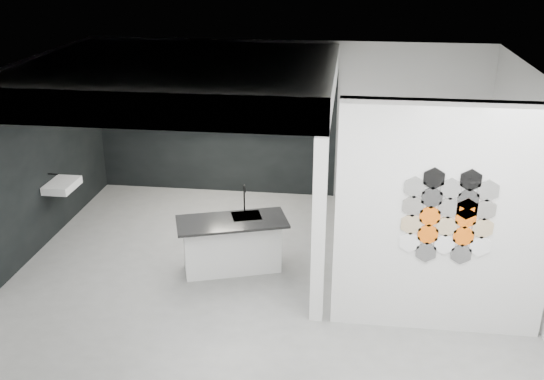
{
  "coord_description": "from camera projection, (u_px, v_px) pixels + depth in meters",
  "views": [
    {
      "loc": [
        1.09,
        -7.39,
        4.32
      ],
      "look_at": [
        0.1,
        0.3,
        1.15
      ],
      "focal_mm": 40.0,
      "sensor_mm": 36.0,
      "label": 1
    }
  ],
  "objects": [
    {
      "name": "wall_basin",
      "position": [
        62.0,
        185.0,
        9.35
      ],
      "size": [
        0.4,
        0.6,
        0.12
      ],
      "primitive_type": "cube",
      "color": "silver",
      "rests_on": "bay_clad_left"
    },
    {
      "name": "fascia_beam",
      "position": [
        137.0,
        111.0,
        6.9
      ],
      "size": [
        4.4,
        0.16,
        0.4
      ],
      "primitive_type": "cube",
      "color": "silver",
      "rests_on": "corner_column"
    },
    {
      "name": "utensil_cup",
      "position": [
        164.0,
        119.0,
        10.92
      ],
      "size": [
        0.11,
        0.11,
        0.11
      ],
      "primitive_type": "cylinder",
      "rotation": [
        0.0,
        0.0,
        -0.34
      ],
      "color": "black",
      "rests_on": "display_shelf"
    },
    {
      "name": "stockpot",
      "position": [
        150.0,
        116.0,
        10.94
      ],
      "size": [
        0.28,
        0.28,
        0.2
      ],
      "primitive_type": "cylinder",
      "rotation": [
        0.0,
        0.0,
        0.19
      ],
      "color": "black",
      "rests_on": "display_shelf"
    },
    {
      "name": "kettle",
      "position": [
        291.0,
        122.0,
        10.64
      ],
      "size": [
        0.27,
        0.27,
        0.17
      ],
      "primitive_type": "ellipsoid",
      "rotation": [
        0.0,
        0.0,
        -0.41
      ],
      "color": "black",
      "rests_on": "display_shelf"
    },
    {
      "name": "bottle_dark",
      "position": [
        188.0,
        118.0,
        10.86
      ],
      "size": [
        0.08,
        0.08,
        0.17
      ],
      "primitive_type": "cylinder",
      "rotation": [
        0.0,
        0.0,
        0.17
      ],
      "color": "black",
      "rests_on": "display_shelf"
    },
    {
      "name": "bay_clad_left",
      "position": [
        51.0,
        161.0,
        9.44
      ],
      "size": [
        0.04,
        4.0,
        2.35
      ],
      "primitive_type": "cube",
      "color": "black",
      "rests_on": "floor"
    },
    {
      "name": "floor",
      "position": [
        262.0,
        273.0,
        8.56
      ],
      "size": [
        7.0,
        6.0,
        0.01
      ],
      "primitive_type": "cube",
      "color": "slate"
    },
    {
      "name": "bay_clad_back",
      "position": [
        214.0,
        130.0,
        10.99
      ],
      "size": [
        4.4,
        0.04,
        2.35
      ],
      "primitive_type": "cube",
      "color": "black",
      "rests_on": "floor"
    },
    {
      "name": "bulkhead",
      "position": [
        181.0,
        76.0,
        8.66
      ],
      "size": [
        4.4,
        4.0,
        0.4
      ],
      "primitive_type": "cube",
      "color": "silver",
      "rests_on": "corner_column"
    },
    {
      "name": "hex_tile_cluster",
      "position": [
        449.0,
        217.0,
        6.72
      ],
      "size": [
        1.04,
        0.02,
        1.16
      ],
      "color": "white",
      "rests_on": "partition_panel"
    },
    {
      "name": "glass_bowl",
      "position": [
        293.0,
        124.0,
        10.65
      ],
      "size": [
        0.13,
        0.13,
        0.09
      ],
      "primitive_type": "cylinder",
      "rotation": [
        0.0,
        0.0,
        0.11
      ],
      "color": "gray",
      "rests_on": "display_shelf"
    },
    {
      "name": "glass_vase",
      "position": [
        293.0,
        123.0,
        10.64
      ],
      "size": [
        0.11,
        0.11,
        0.12
      ],
      "primitive_type": "cylinder",
      "rotation": [
        0.0,
        0.0,
        -0.28
      ],
      "color": "gray",
      "rests_on": "display_shelf"
    },
    {
      "name": "display_shelf",
      "position": [
        218.0,
        125.0,
        10.83
      ],
      "size": [
        3.0,
        0.15,
        0.04
      ],
      "primitive_type": "cube",
      "color": "black",
      "rests_on": "bay_clad_back"
    },
    {
      "name": "kitchen_island",
      "position": [
        232.0,
        243.0,
        8.5
      ],
      "size": [
        1.64,
        1.11,
        1.21
      ],
      "rotation": [
        0.0,
        0.0,
        0.32
      ],
      "color": "silver",
      "rests_on": "floor"
    },
    {
      "name": "corner_column",
      "position": [
        319.0,
        233.0,
        7.09
      ],
      "size": [
        0.16,
        0.16,
        2.35
      ],
      "primitive_type": "cube",
      "color": "silver",
      "rests_on": "floor"
    },
    {
      "name": "partition_panel",
      "position": [
        443.0,
        222.0,
        6.84
      ],
      "size": [
        2.45,
        0.15,
        2.8
      ],
      "primitive_type": "cube",
      "color": "silver",
      "rests_on": "floor"
    }
  ]
}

